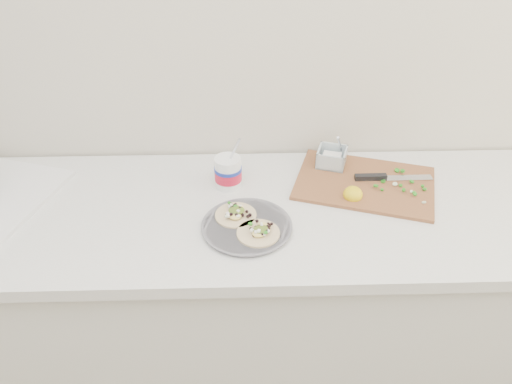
{
  "coord_description": "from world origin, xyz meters",
  "views": [
    {
      "loc": [
        0.16,
        0.18,
        1.84
      ],
      "look_at": [
        0.2,
        1.41,
        0.96
      ],
      "focal_mm": 35.0,
      "sensor_mm": 36.0,
      "label": 1
    }
  ],
  "objects": [
    {
      "name": "cutboard",
      "position": [
        0.56,
        1.54,
        0.92
      ],
      "size": [
        0.52,
        0.43,
        0.07
      ],
      "rotation": [
        0.0,
        0.0,
        -0.31
      ],
      "color": "brown",
      "rests_on": "counter"
    },
    {
      "name": "taco_plate",
      "position": [
        0.17,
        1.31,
        0.92
      ],
      "size": [
        0.27,
        0.27,
        0.04
      ],
      "rotation": [
        0.0,
        0.0,
        0.38
      ],
      "color": "slate",
      "rests_on": "counter"
    },
    {
      "name": "tub",
      "position": [
        0.11,
        1.54,
        0.96
      ],
      "size": [
        0.09,
        0.09,
        0.2
      ],
      "rotation": [
        0.0,
        0.0,
        -0.22
      ],
      "color": "white",
      "rests_on": "counter"
    },
    {
      "name": "counter",
      "position": [
        0.0,
        1.43,
        0.45
      ],
      "size": [
        2.44,
        0.66,
        0.9
      ],
      "color": "silver",
      "rests_on": "ground"
    }
  ]
}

